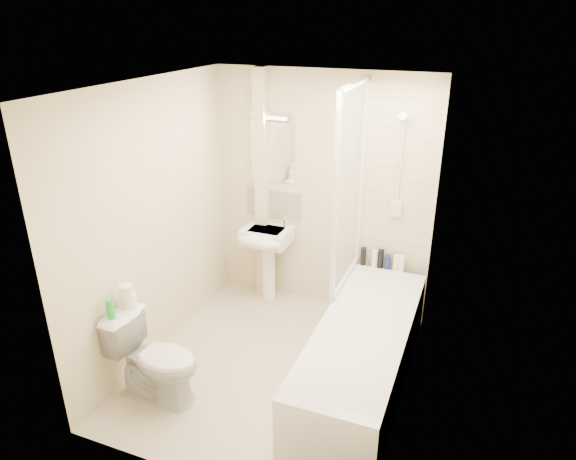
% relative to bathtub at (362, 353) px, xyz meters
% --- Properties ---
extents(floor, '(2.50, 2.50, 0.00)m').
position_rel_bathtub_xyz_m(floor, '(-0.75, -0.09, -0.29)').
color(floor, beige).
rests_on(floor, ground).
extents(wall_back, '(2.20, 0.02, 2.40)m').
position_rel_bathtub_xyz_m(wall_back, '(-0.75, 1.16, 0.91)').
color(wall_back, beige).
rests_on(wall_back, ground).
extents(wall_left, '(0.02, 2.50, 2.40)m').
position_rel_bathtub_xyz_m(wall_left, '(-1.85, -0.09, 0.91)').
color(wall_left, beige).
rests_on(wall_left, ground).
extents(wall_right, '(0.02, 2.50, 2.40)m').
position_rel_bathtub_xyz_m(wall_right, '(0.35, -0.09, 0.91)').
color(wall_right, beige).
rests_on(wall_right, ground).
extents(ceiling, '(2.20, 2.50, 0.02)m').
position_rel_bathtub_xyz_m(ceiling, '(-0.75, -0.09, 2.11)').
color(ceiling, white).
rests_on(ceiling, wall_back).
extents(tile_back, '(0.70, 0.01, 1.75)m').
position_rel_bathtub_xyz_m(tile_back, '(0.00, 1.15, 1.14)').
color(tile_back, beige).
rests_on(tile_back, wall_back).
extents(tile_right, '(0.01, 2.10, 1.75)m').
position_rel_bathtub_xyz_m(tile_right, '(0.34, 0.00, 1.14)').
color(tile_right, beige).
rests_on(tile_right, wall_right).
extents(pipe_boxing, '(0.12, 0.12, 2.40)m').
position_rel_bathtub_xyz_m(pipe_boxing, '(-1.37, 1.10, 0.91)').
color(pipe_boxing, beige).
rests_on(pipe_boxing, ground).
extents(splashback, '(0.60, 0.02, 0.30)m').
position_rel_bathtub_xyz_m(splashback, '(-1.27, 1.15, 0.74)').
color(splashback, beige).
rests_on(splashback, wall_back).
extents(mirror, '(0.46, 0.01, 0.60)m').
position_rel_bathtub_xyz_m(mirror, '(-1.27, 1.15, 1.29)').
color(mirror, white).
rests_on(mirror, wall_back).
extents(strip_light, '(0.42, 0.07, 0.07)m').
position_rel_bathtub_xyz_m(strip_light, '(-1.27, 1.12, 1.66)').
color(strip_light, silver).
rests_on(strip_light, wall_back).
extents(bathtub, '(0.70, 2.10, 0.55)m').
position_rel_bathtub_xyz_m(bathtub, '(0.00, 0.00, 0.00)').
color(bathtub, white).
rests_on(bathtub, ground).
extents(shower_screen, '(0.04, 0.92, 1.80)m').
position_rel_bathtub_xyz_m(shower_screen, '(-0.35, 0.71, 1.16)').
color(shower_screen, white).
rests_on(shower_screen, bathtub).
extents(shower_fixture, '(0.10, 0.16, 0.99)m').
position_rel_bathtub_xyz_m(shower_fixture, '(-0.00, 1.10, 1.26)').
color(shower_fixture, silver).
rests_on(shower_fixture, wall_back).
extents(pedestal_sink, '(0.48, 0.46, 0.94)m').
position_rel_bathtub_xyz_m(pedestal_sink, '(-1.27, 0.92, 0.37)').
color(pedestal_sink, white).
rests_on(pedestal_sink, ground).
extents(bottle_black_a, '(0.05, 0.05, 0.18)m').
position_rel_bathtub_xyz_m(bottle_black_a, '(-0.27, 1.07, 0.35)').
color(bottle_black_a, black).
rests_on(bottle_black_a, bathtub).
extents(bottle_white_a, '(0.06, 0.06, 0.17)m').
position_rel_bathtub_xyz_m(bottle_white_a, '(-0.16, 1.07, 0.35)').
color(bottle_white_a, silver).
rests_on(bottle_white_a, bathtub).
extents(bottle_black_b, '(0.06, 0.06, 0.19)m').
position_rel_bathtub_xyz_m(bottle_black_b, '(-0.10, 1.07, 0.35)').
color(bottle_black_b, black).
rests_on(bottle_black_b, bathtub).
extents(bottle_blue, '(0.05, 0.05, 0.14)m').
position_rel_bathtub_xyz_m(bottle_blue, '(-0.03, 1.07, 0.33)').
color(bottle_blue, navy).
rests_on(bottle_blue, bathtub).
extents(bottle_cream, '(0.06, 0.06, 0.15)m').
position_rel_bathtub_xyz_m(bottle_cream, '(0.05, 1.07, 0.34)').
color(bottle_cream, beige).
rests_on(bottle_cream, bathtub).
extents(bottle_white_b, '(0.05, 0.05, 0.16)m').
position_rel_bathtub_xyz_m(bottle_white_b, '(0.11, 1.07, 0.34)').
color(bottle_white_b, white).
rests_on(bottle_white_b, bathtub).
extents(toilet, '(0.42, 0.72, 0.72)m').
position_rel_bathtub_xyz_m(toilet, '(-1.47, -0.76, 0.07)').
color(toilet, white).
rests_on(toilet, ground).
extents(toilet_roll_lower, '(0.12, 0.12, 0.11)m').
position_rel_bathtub_xyz_m(toilet_roll_lower, '(-1.74, -0.66, 0.49)').
color(toilet_roll_lower, white).
rests_on(toilet_roll_lower, toilet).
extents(toilet_roll_upper, '(0.11, 0.11, 0.10)m').
position_rel_bathtub_xyz_m(toilet_roll_upper, '(-1.73, -0.69, 0.59)').
color(toilet_roll_upper, white).
rests_on(toilet_roll_upper, toilet_roll_lower).
extents(green_bottle, '(0.06, 0.06, 0.16)m').
position_rel_bathtub_xyz_m(green_bottle, '(-1.76, -0.85, 0.52)').
color(green_bottle, green).
rests_on(green_bottle, toilet).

